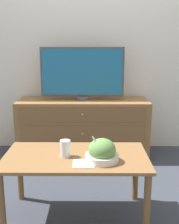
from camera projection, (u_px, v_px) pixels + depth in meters
The scene contains 8 objects.
ground_plane at pixel (92, 146), 3.35m from camera, with size 12.00×12.00×0.00m, color #383D47.
wall_back at pixel (92, 33), 3.07m from camera, with size 12.00×0.05×2.60m.
dresser at pixel (83, 128), 3.04m from camera, with size 1.38×0.45×0.61m.
tv at pixel (82, 73), 2.93m from camera, with size 0.87×0.15×0.55m.
coffee_table at pixel (76, 165), 1.89m from camera, with size 0.96×0.53×0.45m.
takeout_bowl at pixel (102, 152), 1.78m from camera, with size 0.21×0.21×0.17m.
drink_cup at pixel (65, 149), 1.85m from camera, with size 0.07×0.07×0.11m.
napkin at pixel (83, 164), 1.74m from camera, with size 0.13×0.13×0.00m.
Camera 1 is at (-0.01, -3.16, 1.17)m, focal length 45.00 mm.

